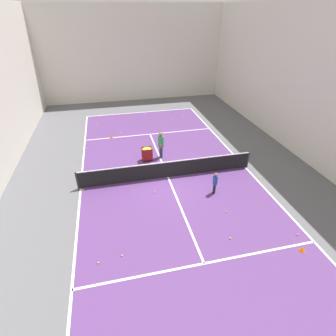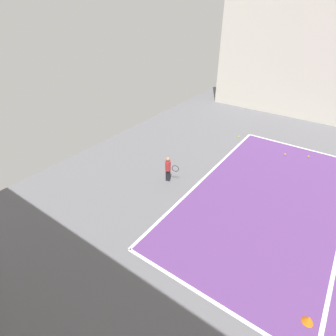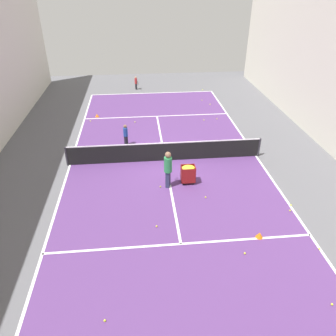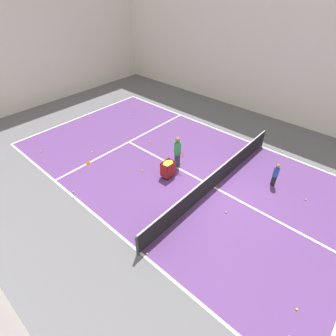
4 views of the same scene
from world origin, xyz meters
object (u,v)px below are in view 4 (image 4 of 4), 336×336
at_px(child_midcourt, 276,173).
at_px(ball_cart, 168,166).
at_px(training_cone_0, 88,162).
at_px(tennis_net, 215,179).
at_px(coach_at_net, 178,150).

xyz_separation_m(child_midcourt, ball_cart, (-2.86, 4.17, -0.08)).
height_order(ball_cart, training_cone_0, ball_cart).
bearing_deg(ball_cart, child_midcourt, -55.57).
distance_m(tennis_net, ball_cart, 2.34).
bearing_deg(child_midcourt, ball_cart, 68.34).
height_order(coach_at_net, training_cone_0, coach_at_net).
relative_size(coach_at_net, ball_cart, 1.99).
bearing_deg(training_cone_0, child_midcourt, -58.51).
height_order(child_midcourt, ball_cart, child_midcourt).
distance_m(coach_at_net, child_midcourt, 4.78).
bearing_deg(training_cone_0, tennis_net, -64.34).
bearing_deg(training_cone_0, ball_cart, -61.92).
distance_m(ball_cart, training_cone_0, 4.39).
xyz_separation_m(tennis_net, ball_cart, (-0.84, 2.18, 0.09)).
xyz_separation_m(tennis_net, coach_at_net, (0.09, 2.38, 0.48)).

